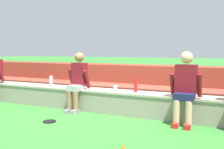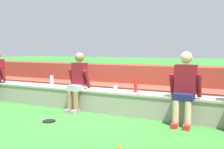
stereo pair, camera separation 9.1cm
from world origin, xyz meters
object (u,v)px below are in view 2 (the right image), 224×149
(person_center, at_px, (185,86))
(plastic_cup_left_end, at_px, (115,88))
(person_left_of_center, at_px, (77,80))
(water_bottle_near_left, at_px, (52,80))
(frisbee, at_px, (49,121))
(water_bottle_center_gap, at_px, (136,86))

(person_center, distance_m, plastic_cup_left_end, 1.56)
(person_left_of_center, height_order, water_bottle_near_left, person_left_of_center)
(water_bottle_near_left, height_order, frisbee, water_bottle_near_left)
(person_center, height_order, water_bottle_near_left, person_center)
(person_left_of_center, bearing_deg, frisbee, -89.10)
(person_left_of_center, bearing_deg, person_center, -1.27)
(water_bottle_near_left, xyz_separation_m, frisbee, (0.93, -1.22, -0.59))
(water_bottle_near_left, distance_m, frisbee, 1.65)
(water_bottle_center_gap, bearing_deg, water_bottle_near_left, -180.00)
(plastic_cup_left_end, height_order, frisbee, plastic_cup_left_end)
(person_left_of_center, distance_m, person_center, 2.32)
(person_left_of_center, distance_m, frisbee, 1.19)
(person_left_of_center, xyz_separation_m, plastic_cup_left_end, (0.80, 0.25, -0.15))
(water_bottle_near_left, height_order, water_bottle_center_gap, water_bottle_center_gap)
(person_left_of_center, xyz_separation_m, water_bottle_near_left, (-0.92, 0.24, -0.08))
(water_bottle_center_gap, relative_size, plastic_cup_left_end, 2.56)
(plastic_cup_left_end, relative_size, frisbee, 0.45)
(plastic_cup_left_end, bearing_deg, person_left_of_center, -162.51)
(person_left_of_center, relative_size, water_bottle_near_left, 4.82)
(person_center, bearing_deg, water_bottle_near_left, 174.82)
(water_bottle_near_left, bearing_deg, water_bottle_center_gap, 0.00)
(water_bottle_center_gap, height_order, frisbee, water_bottle_center_gap)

